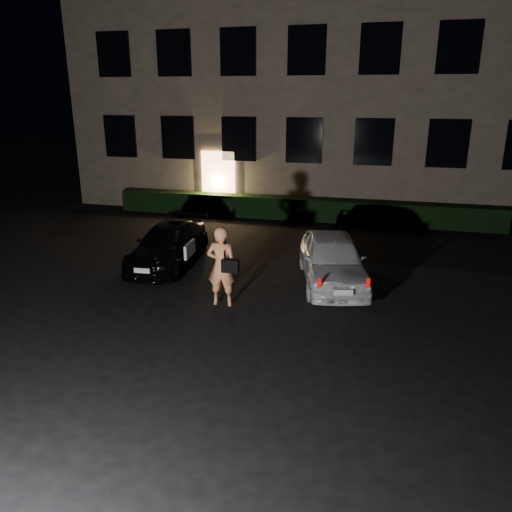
# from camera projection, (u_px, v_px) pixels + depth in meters

# --- Properties ---
(ground) EXTENTS (80.00, 80.00, 0.00)m
(ground) POSITION_uv_depth(u_px,v_px,m) (212.00, 341.00, 9.97)
(ground) COLOR black
(ground) RESTS_ON ground
(building) EXTENTS (20.00, 8.11, 12.00)m
(building) POSITION_uv_depth(u_px,v_px,m) (321.00, 63.00, 21.91)
(building) COLOR brown
(building) RESTS_ON ground
(hedge) EXTENTS (15.00, 0.70, 0.85)m
(hedge) POSITION_uv_depth(u_px,v_px,m) (300.00, 209.00, 19.51)
(hedge) COLOR black
(hedge) RESTS_ON ground
(sedan) EXTENTS (1.92, 4.05, 1.13)m
(sedan) POSITION_uv_depth(u_px,v_px,m) (169.00, 245.00, 14.36)
(sedan) COLOR black
(sedan) RESTS_ON ground
(hatch) EXTENTS (2.40, 4.08, 1.30)m
(hatch) POSITION_uv_depth(u_px,v_px,m) (333.00, 259.00, 12.85)
(hatch) COLOR white
(hatch) RESTS_ON ground
(man) EXTENTS (0.80, 0.49, 1.89)m
(man) POSITION_uv_depth(u_px,v_px,m) (222.00, 266.00, 11.43)
(man) COLOR #FF9B65
(man) RESTS_ON ground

